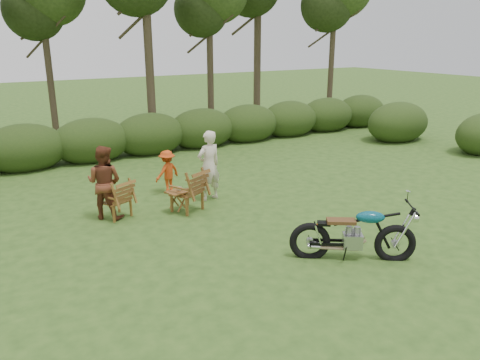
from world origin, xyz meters
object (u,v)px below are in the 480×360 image
side_table (178,202)px  lawn_chair_left (117,217)px  motorcycle (351,258)px  adult_a (210,199)px  cup (179,189)px  adult_b (107,217)px  child (168,192)px  lawn_chair_right (188,210)px

side_table → lawn_chair_left: bearing=162.9°
motorcycle → side_table: 4.20m
motorcycle → adult_a: bearing=134.5°
cup → adult_a: 1.18m
motorcycle → cup: motorcycle is taller
motorcycle → lawn_chair_left: motorcycle is taller
side_table → adult_b: (-1.51, 0.51, -0.25)m
adult_b → adult_a: bearing=-139.4°
side_table → child: (0.35, 1.43, -0.25)m
motorcycle → adult_b: bearing=161.6°
adult_b → child: 2.06m
adult_b → side_table: bearing=-155.6°
motorcycle → lawn_chair_left: 5.21m
adult_a → motorcycle: bearing=91.7°
cup → child: cup is taller
side_table → cup: bearing=10.2°
adult_a → lawn_chair_left: bearing=-8.2°
cup → child: bearing=78.1°
lawn_chair_right → child: child is taller
side_table → child: bearing=76.4°
lawn_chair_left → adult_b: adult_b is taller
lawn_chair_left → adult_b: 0.21m
cup → lawn_chair_left: bearing=163.7°
adult_a → adult_b: size_ratio=1.05×
adult_a → child: size_ratio=1.55×
lawn_chair_left → lawn_chair_right: bearing=141.2°
side_table → cup: 0.30m
motorcycle → lawn_chair_left: (-3.06, 4.22, 0.00)m
motorcycle → adult_a: size_ratio=1.23×
lawn_chair_right → side_table: size_ratio=2.00×
child → adult_b: bearing=6.6°
side_table → adult_a: size_ratio=0.29×
adult_a → child: 1.23m
lawn_chair_right → child: size_ratio=0.90×
lawn_chair_left → cup: cup is taller
cup → adult_b: adult_b is taller
adult_a → child: (-0.67, 1.03, 0.00)m
lawn_chair_right → lawn_chair_left: bearing=-39.5°
side_table → lawn_chair_right: bearing=-7.7°
lawn_chair_right → cup: bearing=-36.2°
lawn_chair_right → adult_b: bearing=-41.1°
child → cup: bearing=58.4°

